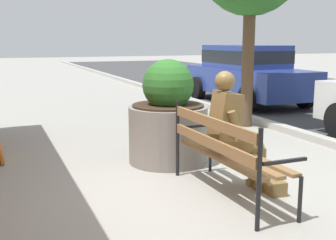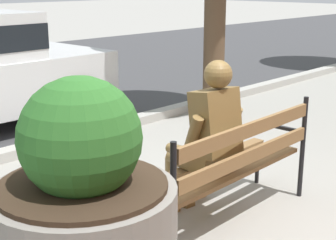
% 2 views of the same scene
% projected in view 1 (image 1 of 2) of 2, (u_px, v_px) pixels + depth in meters
% --- Properties ---
extents(ground_plane, '(80.00, 80.00, 0.00)m').
position_uv_depth(ground_plane, '(198.00, 190.00, 4.96)').
color(ground_plane, '#9E9B93').
extents(park_bench, '(1.81, 0.56, 0.95)m').
position_uv_depth(park_bench, '(225.00, 149.00, 4.65)').
color(park_bench, olive).
rests_on(park_bench, ground).
extents(bronze_statue_seated, '(0.68, 0.77, 1.37)m').
position_uv_depth(bronze_statue_seated, '(237.00, 134.00, 4.80)').
color(bronze_statue_seated, olive).
rests_on(bronze_statue_seated, ground).
extents(concrete_planter, '(1.10, 1.10, 1.45)m').
position_uv_depth(concrete_planter, '(168.00, 121.00, 6.01)').
color(concrete_planter, gray).
rests_on(concrete_planter, ground).
extents(parked_car_blue, '(4.13, 1.97, 1.56)m').
position_uv_depth(parked_car_blue, '(247.00, 72.00, 11.71)').
color(parked_car_blue, navy).
rests_on(parked_car_blue, ground).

